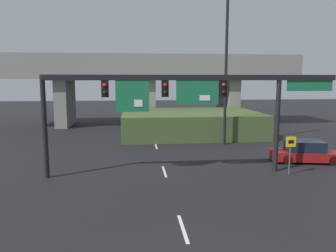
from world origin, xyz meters
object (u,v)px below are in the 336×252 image
speed_limit_sign (290,149)px  highway_light_pole_near (226,62)px  signal_gantry (184,93)px  parked_sedan_near_right (306,152)px

speed_limit_sign → highway_light_pole_near: bearing=98.2°
signal_gantry → parked_sedan_near_right: 9.84m
signal_gantry → parked_sedan_near_right: size_ratio=3.45×
signal_gantry → speed_limit_sign: size_ratio=7.33×
speed_limit_sign → parked_sedan_near_right: size_ratio=0.47×
highway_light_pole_near → speed_limit_sign: bearing=-81.8°
speed_limit_sign → parked_sedan_near_right: (2.53, 2.81, -0.85)m
highway_light_pole_near → parked_sedan_near_right: (3.88, -6.54, -6.40)m
highway_light_pole_near → parked_sedan_near_right: 9.94m
speed_limit_sign → parked_sedan_near_right: speed_limit_sign is taller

